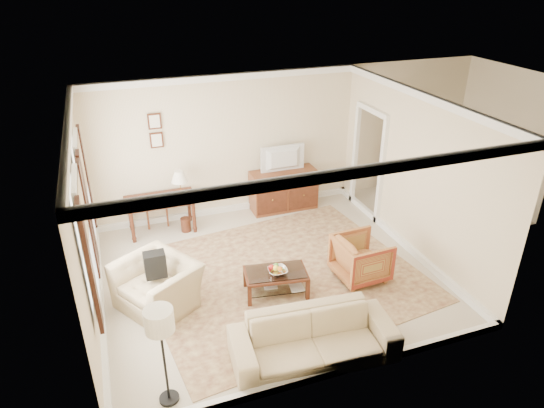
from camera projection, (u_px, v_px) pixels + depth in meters
room_shell at (266, 135)px, 7.21m from camera, size 5.51×5.01×2.91m
annex_bedroom at (445, 191)px, 10.49m from camera, size 3.00×2.70×2.90m
window_front at (86, 243)px, 6.22m from camera, size 0.12×1.56×1.80m
window_rear at (85, 193)px, 7.57m from camera, size 0.12×1.56×1.80m
doorway at (368, 164)px, 9.92m from camera, size 0.10×1.12×2.25m
rug at (281, 275)px, 8.24m from camera, size 4.80×4.25×0.01m
writing_desk at (160, 203)px, 9.35m from camera, size 1.33×0.66×0.73m
desk_chair at (155, 200)px, 9.66m from camera, size 0.54×0.54×1.05m
desk_lamp at (180, 183)px, 9.31m from camera, size 0.32×0.32×0.50m
framed_prints at (156, 130)px, 9.12m from camera, size 0.25×0.04×0.68m
sideboard at (283, 190)px, 10.32m from camera, size 1.40×0.54×0.86m
tv at (284, 151)px, 9.91m from camera, size 0.90×0.52×0.12m
coffee_table at (276, 277)px, 7.68m from camera, size 1.06×0.72×0.42m
fruit_bowl at (278, 270)px, 7.57m from camera, size 0.42×0.42×0.10m
book_a at (263, 284)px, 7.75m from camera, size 0.28×0.10×0.38m
book_b at (290, 287)px, 7.69m from camera, size 0.28×0.07×0.38m
striped_armchair at (361, 256)px, 8.03m from camera, size 0.79×0.84×0.83m
club_armchair at (157, 278)px, 7.32m from camera, size 1.24×1.37×1.00m
backpack at (155, 263)px, 7.24m from camera, size 0.35×0.39×0.40m
sofa at (314, 332)px, 6.37m from camera, size 2.24×0.82×0.86m
floor_lamp at (160, 327)px, 5.41m from camera, size 0.34×0.34×1.37m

